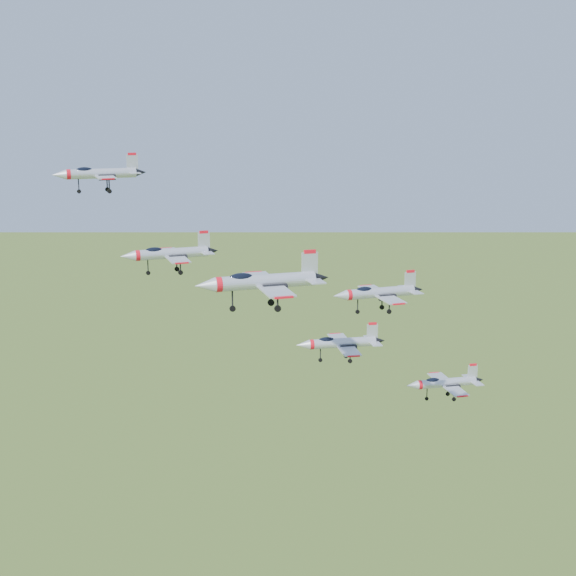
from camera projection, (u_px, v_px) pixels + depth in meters
name	position (u px, v px, depth m)	size (l,w,h in m)	color
jet_lead	(99.00, 173.00, 105.13)	(12.25, 10.13, 3.27)	#B7BCC5
jet_left_high	(169.00, 253.00, 97.61)	(12.12, 10.04, 3.24)	#B7BCC5
jet_right_high	(261.00, 281.00, 78.68)	(13.70, 11.41, 3.66)	#B7BCC5
jet_left_low	(377.00, 293.00, 113.56)	(13.91, 11.56, 3.72)	#B7BCC5
jet_right_low	(340.00, 343.00, 94.95)	(10.80, 9.13, 2.91)	#B7BCC5
jet_trail	(444.00, 383.00, 108.07)	(11.23, 9.43, 3.01)	#B7BCC5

